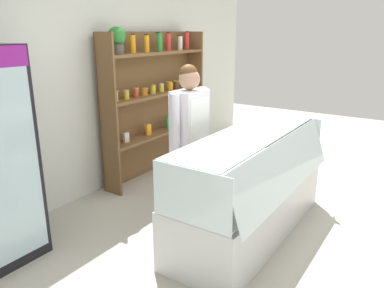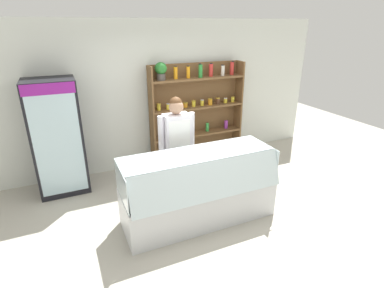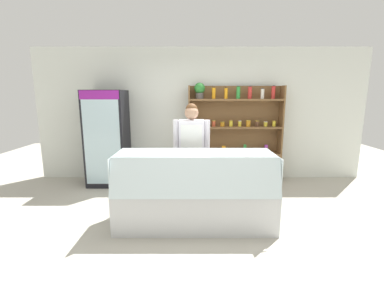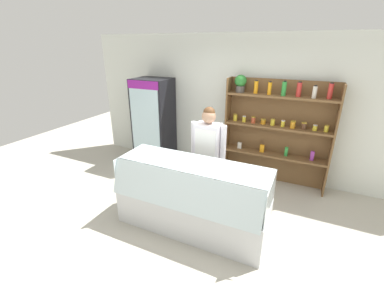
{
  "view_description": "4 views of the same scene",
  "coord_description": "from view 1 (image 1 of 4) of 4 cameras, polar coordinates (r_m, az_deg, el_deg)",
  "views": [
    {
      "loc": [
        -3.27,
        -1.42,
        1.94
      ],
      "look_at": [
        -0.29,
        0.57,
        0.86
      ],
      "focal_mm": 35.0,
      "sensor_mm": 36.0,
      "label": 1
    },
    {
      "loc": [
        -1.7,
        -3.28,
        2.61
      ],
      "look_at": [
        0.01,
        0.55,
        0.92
      ],
      "focal_mm": 28.0,
      "sensor_mm": 36.0,
      "label": 2
    },
    {
      "loc": [
        -0.18,
        -3.31,
        1.76
      ],
      "look_at": [
        -0.17,
        0.63,
        1.0
      ],
      "focal_mm": 24.0,
      "sensor_mm": 36.0,
      "label": 3
    },
    {
      "loc": [
        1.17,
        -2.81,
        2.51
      ],
      "look_at": [
        -0.32,
        0.35,
        1.14
      ],
      "focal_mm": 24.0,
      "sensor_mm": 36.0,
      "label": 4
    }
  ],
  "objects": [
    {
      "name": "ground_plane",
      "position": [
        4.06,
        9.18,
        -12.01
      ],
      "size": [
        12.0,
        12.0,
        0.0
      ],
      "primitive_type": "plane",
      "color": "#B7B2A3"
    },
    {
      "name": "back_wall",
      "position": [
        4.82,
        -13.24,
        9.33
      ],
      "size": [
        6.8,
        0.1,
        2.7
      ],
      "primitive_type": "cube",
      "color": "silver",
      "rests_on": "ground"
    },
    {
      "name": "shelving_unit",
      "position": [
        5.15,
        -6.05,
        7.43
      ],
      "size": [
        1.86,
        0.29,
        1.99
      ],
      "color": "brown",
      "rests_on": "ground"
    },
    {
      "name": "deli_display_case",
      "position": [
        3.78,
        8.78,
        -8.9
      ],
      "size": [
        2.11,
        0.8,
        1.01
      ],
      "color": "silver",
      "rests_on": "ground"
    },
    {
      "name": "shop_clerk",
      "position": [
        3.84,
        -0.33,
        2.03
      ],
      "size": [
        0.58,
        0.25,
        1.63
      ],
      "color": "#2D2D38",
      "rests_on": "ground"
    }
  ]
}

